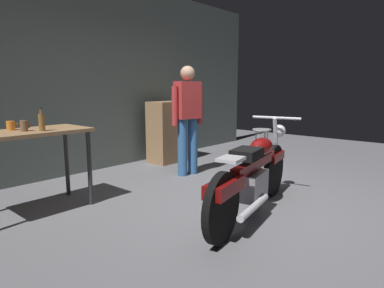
# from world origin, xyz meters

# --- Properties ---
(ground_plane) EXTENTS (12.00, 12.00, 0.00)m
(ground_plane) POSITION_xyz_m (0.00, 0.00, 0.00)
(ground_plane) COLOR slate
(back_wall) EXTENTS (8.00, 0.12, 3.10)m
(back_wall) POSITION_xyz_m (0.00, 2.80, 1.55)
(back_wall) COLOR #56605B
(back_wall) RESTS_ON ground_plane
(workbench) EXTENTS (1.30, 0.64, 0.90)m
(workbench) POSITION_xyz_m (-1.70, 1.59, 0.79)
(workbench) COLOR #99724C
(workbench) RESTS_ON ground_plane
(motorcycle) EXTENTS (2.16, 0.77, 1.00)m
(motorcycle) POSITION_xyz_m (-0.13, -0.25, 0.45)
(motorcycle) COLOR black
(motorcycle) RESTS_ON ground_plane
(person_standing) EXTENTS (0.56, 0.29, 1.67)m
(person_standing) POSITION_xyz_m (0.65, 1.40, 0.93)
(person_standing) COLOR #34639B
(person_standing) RESTS_ON ground_plane
(shop_stool) EXTENTS (0.32, 0.32, 0.64)m
(shop_stool) POSITION_xyz_m (1.97, 0.86, 0.50)
(shop_stool) COLOR #B2B2B7
(shop_stool) RESTS_ON ground_plane
(wooden_dresser) EXTENTS (0.80, 0.47, 1.10)m
(wooden_dresser) POSITION_xyz_m (1.17, 2.30, 0.55)
(wooden_dresser) COLOR #99724C
(wooden_dresser) RESTS_ON ground_plane
(mug_orange_travel) EXTENTS (0.12, 0.08, 0.10)m
(mug_orange_travel) POSITION_xyz_m (-1.77, 1.74, 0.95)
(mug_orange_travel) COLOR orange
(mug_orange_travel) RESTS_ON workbench
(mug_brown_stoneware) EXTENTS (0.11, 0.07, 0.11)m
(mug_brown_stoneware) POSITION_xyz_m (-1.71, 1.55, 0.96)
(mug_brown_stoneware) COLOR brown
(mug_brown_stoneware) RESTS_ON workbench
(bottle) EXTENTS (0.06, 0.06, 0.24)m
(bottle) POSITION_xyz_m (-1.58, 1.43, 1.00)
(bottle) COLOR olive
(bottle) RESTS_ON workbench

